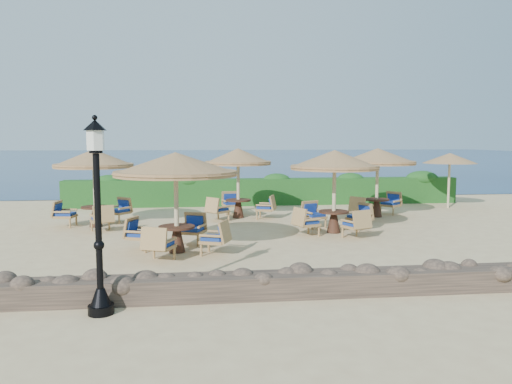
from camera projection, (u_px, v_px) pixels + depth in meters
name	position (u px, v px, depth m)	size (l,w,h in m)	color
ground	(297.00, 234.00, 15.83)	(120.00, 120.00, 0.00)	#D1B884
sea	(215.00, 157.00, 84.96)	(160.00, 160.00, 0.00)	#0B214B
hedge	(266.00, 192.00, 22.88)	(18.00, 0.90, 1.20)	#164417
stone_wall	(361.00, 282.00, 9.69)	(15.00, 0.65, 0.44)	brown
lamp_post	(98.00, 225.00, 8.39)	(0.44, 0.44, 3.31)	black
extra_parasol	(450.00, 158.00, 21.66)	(2.30, 2.30, 2.41)	beige
cafe_set_0	(176.00, 180.00, 13.04)	(3.26, 3.26, 2.65)	beige
cafe_set_1	(334.00, 176.00, 15.83)	(2.85, 2.85, 2.65)	beige
cafe_set_2	(94.00, 172.00, 16.91)	(2.78, 2.77, 2.65)	beige
cafe_set_3	(238.00, 170.00, 18.89)	(2.73, 2.71, 2.65)	beige
cafe_set_4	(377.00, 165.00, 19.08)	(2.91, 2.91, 2.65)	beige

